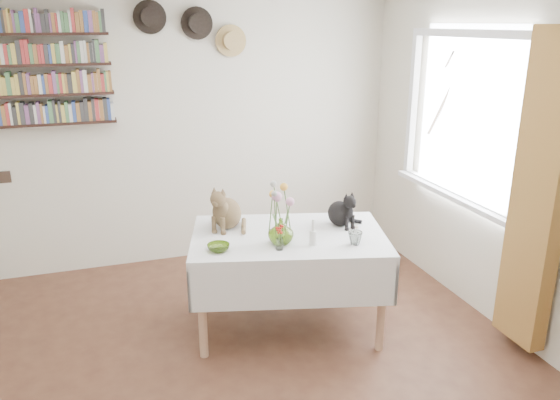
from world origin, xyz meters
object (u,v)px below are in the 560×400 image
object	(u,v)px
tabby_cat	(227,205)
bookshelf_unit	(48,69)
black_cat	(340,207)
dining_table	(289,258)
flower_vase	(281,231)

from	to	relation	value
tabby_cat	bookshelf_unit	distance (m)	1.91
black_cat	bookshelf_unit	world-z (taller)	bookshelf_unit
dining_table	tabby_cat	size ratio (longest dim) A/B	4.52
dining_table	bookshelf_unit	xyz separation A→B (m)	(-1.58, 1.46, 1.28)
flower_vase	dining_table	bearing A→B (deg)	53.36
dining_table	tabby_cat	world-z (taller)	tabby_cat
black_cat	bookshelf_unit	distance (m)	2.63
flower_vase	tabby_cat	bearing A→B (deg)	122.66
flower_vase	bookshelf_unit	bearing A→B (deg)	132.41
tabby_cat	bookshelf_unit	world-z (taller)	bookshelf_unit
black_cat	tabby_cat	bearing A→B (deg)	147.45
tabby_cat	flower_vase	world-z (taller)	tabby_cat
dining_table	black_cat	distance (m)	0.54
dining_table	bookshelf_unit	size ratio (longest dim) A/B	1.57
tabby_cat	flower_vase	distance (m)	0.52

